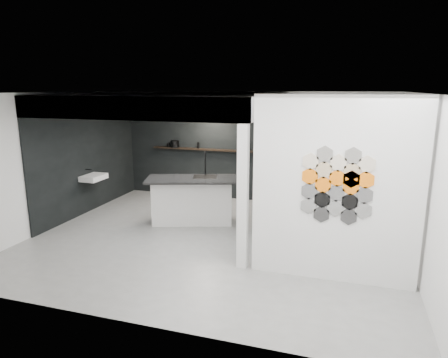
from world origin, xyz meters
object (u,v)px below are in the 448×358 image
partition_panel (335,191)px  stockpot (175,144)px  bottle_dark (198,145)px  kettle (245,148)px  utensil_cup (169,145)px  glass_bowl (256,149)px  kitchen_island (192,199)px  wall_basin (94,177)px  glass_vase (256,149)px

partition_panel → stockpot: 5.79m
bottle_dark → stockpot: bearing=180.0°
kettle → utensil_cup: kettle is taller
glass_bowl → utensil_cup: size_ratio=1.35×
bottle_dark → utensil_cup: bottle_dark is taller
kitchen_island → stockpot: kitchen_island is taller
partition_panel → stockpot: bearing=138.2°
partition_panel → wall_basin: partition_panel is taller
partition_panel → glass_vase: 4.39m
kitchen_island → utensil_cup: size_ratio=19.91×
glass_bowl → bottle_dark: 1.57m
stockpot → bottle_dark: bearing=0.0°
utensil_cup → glass_bowl: bearing=0.0°
wall_basin → utensil_cup: bearing=65.0°
glass_vase → partition_panel: bearing=-61.8°
wall_basin → partition_panel: bearing=-18.2°
kettle → utensil_cup: 2.13m
partition_panel → stockpot: (-4.32, 3.87, 0.01)m
wall_basin → stockpot: size_ratio=2.67×
glass_bowl → glass_vase: glass_vase is taller
bottle_dark → wall_basin: bearing=-131.4°
partition_panel → kitchen_island: 3.63m
stockpot → bottle_dark: 0.67m
glass_bowl → glass_vase: bearing=0.0°
wall_basin → glass_bowl: glass_bowl is taller
kitchen_island → glass_bowl: (0.94, 2.04, 0.85)m
wall_basin → utensil_cup: 2.34m
wall_basin → glass_bowl: 4.00m
glass_vase → wall_basin: bearing=-148.7°
wall_basin → stockpot: 2.43m
partition_panel → glass_vase: bearing=118.2°
kitchen_island → kettle: (0.64, 2.04, 0.87)m
stockpot → glass_vase: bearing=0.0°
glass_bowl → utensil_cup: utensil_cup is taller
wall_basin → bottle_dark: (1.82, 2.07, 0.55)m
kitchen_island → bottle_dark: 2.31m
wall_basin → utensil_cup: size_ratio=5.73×
glass_bowl → glass_vase: (0.00, 0.00, 0.01)m
partition_panel → bottle_dark: 5.31m
bottle_dark → utensil_cup: 0.86m
glass_bowl → glass_vase: 0.01m
wall_basin → bottle_dark: 2.81m
partition_panel → wall_basin: (-5.46, 1.80, -0.55)m
stockpot → kettle: stockpot is taller
kitchen_island → utensil_cup: 2.67m
kettle → bottle_dark: bearing=168.8°
stockpot → bottle_dark: size_ratio=1.36×
kitchen_island → glass_bowl: bearing=47.3°
kettle → bottle_dark: (-1.27, 0.00, 0.02)m
bottle_dark → glass_bowl: bearing=0.0°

